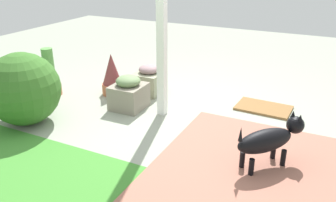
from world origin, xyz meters
TOP-DOWN VIEW (x-y plane):
  - ground_plane at (0.00, 0.00)m, footprint 12.00×12.00m
  - brick_path at (-1.10, 0.79)m, footprint 1.80×2.40m
  - porch_pillar at (0.25, -0.18)m, footprint 0.10×0.10m
  - stone_planter_nearest at (0.76, -0.74)m, footprint 0.39×0.42m
  - stone_planter_near at (0.73, -0.14)m, footprint 0.42×0.44m
  - round_shrub at (1.60, 0.78)m, footprint 0.87×0.87m
  - terracotta_pot_spiky at (1.21, -0.46)m, footprint 0.31×0.31m
  - terracotta_pot_tall at (2.00, -0.05)m, footprint 0.29×0.29m
  - dog at (-1.22, 0.46)m, footprint 0.58×0.66m
  - doormat at (-0.89, -0.90)m, footprint 0.72×0.48m

SIDE VIEW (x-z plane):
  - ground_plane at x=0.00m, z-range 0.00..0.00m
  - brick_path at x=-1.10m, z-range 0.00..0.02m
  - doormat at x=-0.89m, z-range 0.00..0.03m
  - stone_planter_nearest at x=0.76m, z-range -0.02..0.41m
  - stone_planter_near at x=0.73m, z-range -0.02..0.43m
  - terracotta_pot_tall at x=2.00m, z-range -0.09..0.60m
  - terracotta_pot_spiky at x=1.21m, z-range -0.01..0.59m
  - dog at x=-1.22m, z-range 0.04..0.56m
  - round_shrub at x=1.60m, z-range 0.00..0.87m
  - porch_pillar at x=0.25m, z-range 0.00..2.47m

